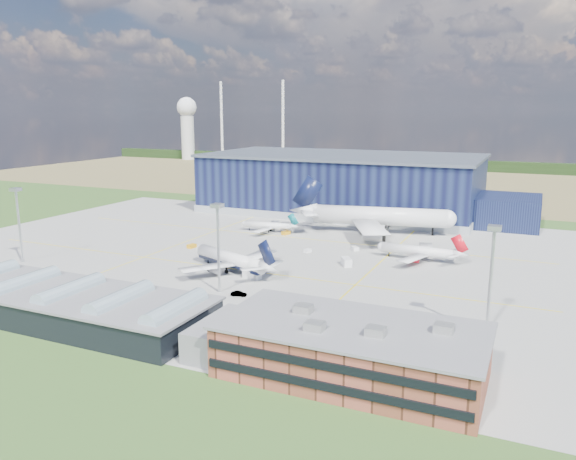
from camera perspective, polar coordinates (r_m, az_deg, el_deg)
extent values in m
plane|color=#29481B|center=(175.36, -4.70, -3.05)|extent=(600.00, 600.00, 0.00)
cube|color=gray|center=(183.86, -3.19, -2.31)|extent=(220.00, 160.00, 0.06)
cube|color=yellow|center=(167.00, -6.36, -3.84)|extent=(180.00, 0.40, 0.02)
cube|color=yellow|center=(205.71, 0.02, -0.71)|extent=(180.00, 0.40, 0.02)
cube|color=yellow|center=(199.13, -10.88, -1.37)|extent=(0.40, 120.00, 0.02)
cube|color=yellow|center=(169.71, 8.91, -3.65)|extent=(0.40, 120.00, 0.02)
cube|color=olive|center=(379.71, 11.63, 4.96)|extent=(600.00, 220.00, 0.01)
cube|color=black|center=(457.25, 13.91, 6.54)|extent=(600.00, 8.00, 8.00)
cylinder|color=silver|center=(510.58, -6.75, 10.84)|extent=(2.40, 2.40, 70.00)
cylinder|color=silver|center=(482.48, -0.52, 10.85)|extent=(2.40, 2.40, 70.00)
cylinder|color=silver|center=(536.88, -10.15, 9.20)|extent=(12.00, 12.00, 40.00)
sphere|color=white|center=(536.27, -10.26, 12.18)|extent=(18.00, 18.00, 18.00)
cube|color=black|center=(258.59, 5.52, 4.68)|extent=(120.00, 60.00, 25.00)
cube|color=#91979E|center=(260.22, 5.47, 2.30)|extent=(121.00, 61.00, 3.20)
cube|color=#4D5561|center=(257.24, 5.57, 7.55)|extent=(122.00, 62.00, 1.20)
cube|color=black|center=(241.34, 21.48, 1.79)|extent=(24.00, 30.00, 12.00)
cube|color=brown|center=(100.86, 6.45, -12.14)|extent=(45.00, 22.00, 9.00)
cube|color=slate|center=(99.03, 6.52, -9.66)|extent=(46.00, 23.00, 0.50)
cube|color=black|center=(91.97, 4.19, -15.66)|extent=(44.00, 0.40, 1.40)
cube|color=black|center=(90.39, 4.22, -13.69)|extent=(44.00, 0.40, 1.40)
cube|color=black|center=(111.32, 8.25, -10.63)|extent=(44.00, 0.40, 1.40)
cube|color=black|center=(110.02, 8.30, -8.94)|extent=(44.00, 0.40, 1.40)
cube|color=#A1A19D|center=(103.67, 1.56, -8.03)|extent=(3.20, 2.60, 1.60)
cube|color=#A1A19D|center=(94.73, 8.88, -10.18)|extent=(3.20, 2.60, 1.60)
cube|color=#A1A19D|center=(98.37, 15.54, -9.63)|extent=(3.20, 2.60, 1.60)
cube|color=#A1A19D|center=(95.86, 2.71, -9.76)|extent=(3.20, 2.60, 1.60)
cube|color=black|center=(134.54, -21.15, -7.28)|extent=(65.00, 22.00, 6.00)
cube|color=slate|center=(133.55, -21.26, -5.98)|extent=(66.00, 23.00, 0.50)
cube|color=slate|center=(110.91, -6.16, -10.66)|extent=(10.00, 18.00, 6.00)
cylinder|color=#8FA5B0|center=(143.55, -25.21, -5.00)|extent=(4.40, 18.00, 4.40)
cylinder|color=#8FA5B0|center=(133.50, -21.26, -5.90)|extent=(4.40, 18.00, 4.40)
cylinder|color=#8FA5B0|center=(124.20, -16.68, -6.91)|extent=(4.40, 18.00, 4.40)
cylinder|color=#8FA5B0|center=(115.86, -11.38, -8.01)|extent=(4.40, 18.00, 4.40)
cylinder|color=#B5B9BC|center=(188.14, -25.63, 0.26)|extent=(0.70, 0.70, 22.00)
cube|color=#B5B9BC|center=(186.36, -25.95, 3.72)|extent=(2.60, 2.60, 1.00)
cylinder|color=#B5B9BC|center=(142.64, -7.08, -2.09)|extent=(0.70, 0.70, 22.00)
cube|color=#B5B9BC|center=(140.28, -7.21, 2.47)|extent=(2.60, 2.60, 1.00)
cylinder|color=#B5B9BC|center=(123.07, 19.86, -5.05)|extent=(0.70, 0.70, 22.00)
cube|color=#B5B9BC|center=(120.32, 20.26, 0.19)|extent=(2.60, 2.60, 1.00)
cube|color=orange|center=(192.32, -9.76, -1.63)|extent=(2.43, 3.28, 1.31)
cube|color=silver|center=(155.81, -3.67, -4.56)|extent=(5.59, 3.34, 2.28)
cube|color=silver|center=(183.93, 1.97, -2.11)|extent=(2.63, 3.12, 1.15)
cube|color=silver|center=(169.22, 5.96, -3.23)|extent=(4.74, 5.61, 2.36)
cube|color=orange|center=(209.54, -0.22, -0.30)|extent=(2.91, 3.65, 1.39)
cube|color=silver|center=(187.72, 6.80, -1.88)|extent=(3.43, 3.54, 1.28)
cube|color=silver|center=(112.42, 13.78, -11.55)|extent=(5.94, 3.58, 2.67)
imported|color=#99999E|center=(123.85, -5.43, -9.31)|extent=(3.95, 1.65, 1.34)
imported|color=#99999E|center=(141.89, -5.03, -6.48)|extent=(4.17, 2.15, 1.31)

